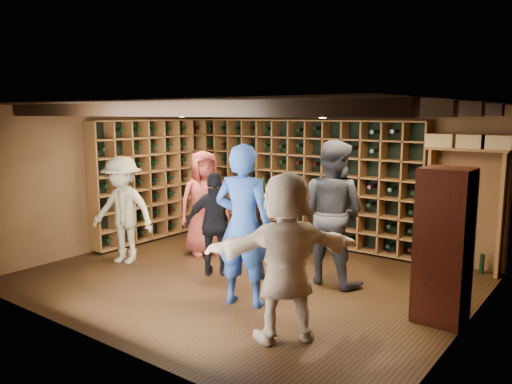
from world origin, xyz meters
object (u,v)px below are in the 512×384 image
Objects in this scene: guest_red_floral at (204,203)px; guest_woman_black at (216,224)px; guest_beige at (286,257)px; man_blue_shirt at (243,226)px; man_grey_suit at (332,213)px; display_cabinet at (443,249)px; guest_khaki at (123,210)px; tasting_table at (276,204)px.

guest_red_floral reaches higher than guest_woman_black.
guest_woman_black is 0.85× the size of guest_beige.
man_blue_shirt reaches higher than man_grey_suit.
display_cabinet reaches higher than guest_khaki.
display_cabinet is 1.88m from guest_beige.
guest_woman_black is at bearing -101.35° from guest_red_floral.
man_blue_shirt is at bearing -65.65° from tasting_table.
man_grey_suit reaches higher than guest_woman_black.
display_cabinet is 3.20m from guest_woman_black.
display_cabinet is 0.87× the size of man_grey_suit.
guest_red_floral is at bearing -81.94° from guest_beige.
man_blue_shirt is 2.48m from tasting_table.
tasting_table is at bearing -24.91° from man_grey_suit.
guest_beige reaches higher than guest_woman_black.
guest_khaki is (-1.60, -0.42, 0.09)m from guest_woman_black.
man_blue_shirt is at bearing 75.02° from man_grey_suit.
guest_beige reaches higher than tasting_table.
guest_beige reaches higher than guest_khaki.
guest_khaki is 3.70m from guest_beige.
guest_woman_black is at bearing -79.34° from guest_beige.
guest_woman_black is 0.90× the size of guest_khaki.
guest_woman_black is at bearing -174.99° from display_cabinet.
display_cabinet is 1.35× the size of tasting_table.
man_grey_suit reaches higher than display_cabinet.
guest_red_floral is at bearing 4.25° from man_grey_suit.
man_grey_suit is at bearing 165.75° from display_cabinet.
man_grey_suit is 3.33m from guest_khaki.
guest_beige is at bearing -95.94° from guest_red_floral.
man_blue_shirt is 1.00× the size of man_grey_suit.
guest_khaki is at bearing -171.67° from display_cabinet.
man_blue_shirt is (-2.13, -0.96, 0.15)m from display_cabinet.
guest_khaki reaches higher than tasting_table.
man_blue_shirt is 1.15× the size of guest_red_floral.
man_blue_shirt reaches higher than guest_khaki.
display_cabinet reaches higher than tasting_table.
guest_khaki is 0.95× the size of guest_beige.
display_cabinet is 0.97× the size of guest_beige.
guest_red_floral is at bearing 174.06° from display_cabinet.
tasting_table is at bearing -127.52° from guest_woman_black.
man_grey_suit is 2.42m from guest_red_floral.
guest_red_floral is 0.98× the size of guest_beige.
display_cabinet is at bearing -7.29° from guest_khaki.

